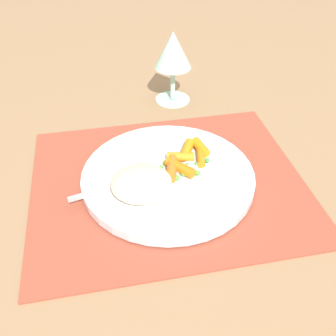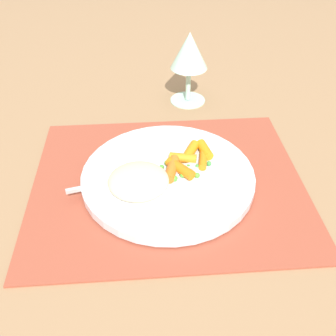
{
  "view_description": "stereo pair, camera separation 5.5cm",
  "coord_description": "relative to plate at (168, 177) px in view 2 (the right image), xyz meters",
  "views": [
    {
      "loc": [
        -0.09,
        -0.45,
        0.41
      ],
      "look_at": [
        0.0,
        0.0,
        0.03
      ],
      "focal_mm": 41.39,
      "sensor_mm": 36.0,
      "label": 1
    },
    {
      "loc": [
        -0.03,
        -0.46,
        0.41
      ],
      "look_at": [
        0.0,
        0.0,
        0.03
      ],
      "focal_mm": 41.39,
      "sensor_mm": 36.0,
      "label": 2
    }
  ],
  "objects": [
    {
      "name": "ground_plane",
      "position": [
        0.0,
        0.0,
        -0.01
      ],
      "size": [
        2.4,
        2.4,
        0.0
      ],
      "primitive_type": "plane",
      "color": "#997551"
    },
    {
      "name": "placemat",
      "position": [
        0.0,
        0.0,
        -0.01
      ],
      "size": [
        0.42,
        0.35,
        0.01
      ],
      "primitive_type": "cube",
      "color": "#9E4733",
      "rests_on": "ground_plane"
    },
    {
      "name": "plate",
      "position": [
        0.0,
        0.0,
        0.0
      ],
      "size": [
        0.27,
        0.27,
        0.01
      ],
      "primitive_type": "cylinder",
      "color": "white",
      "rests_on": "placemat"
    },
    {
      "name": "rice_mound",
      "position": [
        -0.05,
        -0.03,
        0.02
      ],
      "size": [
        0.09,
        0.09,
        0.03
      ],
      "primitive_type": "ellipsoid",
      "color": "beige",
      "rests_on": "plate"
    },
    {
      "name": "carrot_portion",
      "position": [
        0.03,
        0.02,
        0.02
      ],
      "size": [
        0.08,
        0.09,
        0.02
      ],
      "color": "orange",
      "rests_on": "plate"
    },
    {
      "name": "pea_scatter",
      "position": [
        0.03,
        0.02,
        0.01
      ],
      "size": [
        0.08,
        0.09,
        0.01
      ],
      "color": "green",
      "rests_on": "plate"
    },
    {
      "name": "fork",
      "position": [
        -0.03,
        -0.01,
        0.01
      ],
      "size": [
        0.2,
        0.06,
        0.01
      ],
      "color": "#B7B7B7",
      "rests_on": "plate"
    },
    {
      "name": "wine_glass",
      "position": [
        0.06,
        0.26,
        0.09
      ],
      "size": [
        0.07,
        0.07,
        0.15
      ],
      "color": "#B2E0CC",
      "rests_on": "ground_plane"
    }
  ]
}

